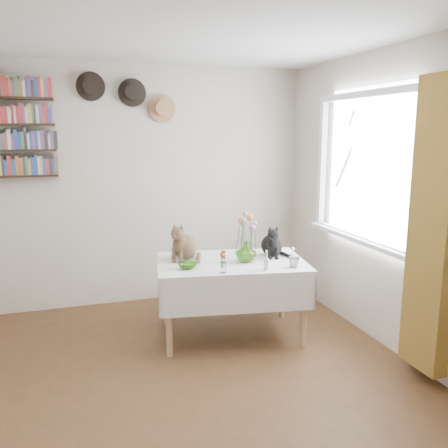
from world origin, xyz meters
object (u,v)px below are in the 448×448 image
object	(u,v)px
tabby_cat	(185,240)
black_cat	(272,240)
dining_table	(231,280)
flower_vase	(246,252)

from	to	relation	value
tabby_cat	black_cat	bearing A→B (deg)	31.73
tabby_cat	black_cat	world-z (taller)	tabby_cat
dining_table	flower_vase	xyz separation A→B (m)	(0.11, -0.06, 0.26)
black_cat	flower_vase	xyz separation A→B (m)	(-0.30, -0.12, -0.06)
dining_table	flower_vase	bearing A→B (deg)	-28.70
dining_table	flower_vase	world-z (taller)	flower_vase
dining_table	black_cat	distance (m)	0.52
tabby_cat	flower_vase	size ratio (longest dim) A/B	1.93
flower_vase	dining_table	bearing A→B (deg)	151.30
tabby_cat	flower_vase	world-z (taller)	tabby_cat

